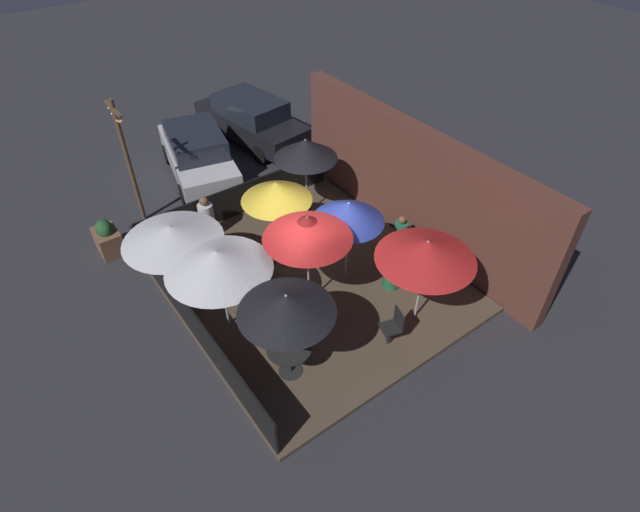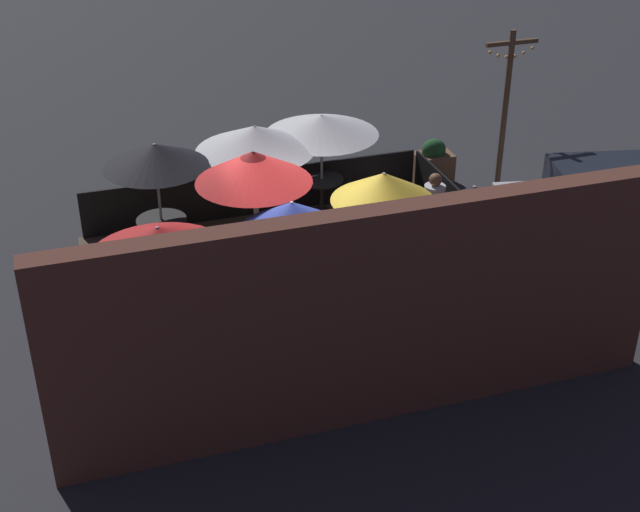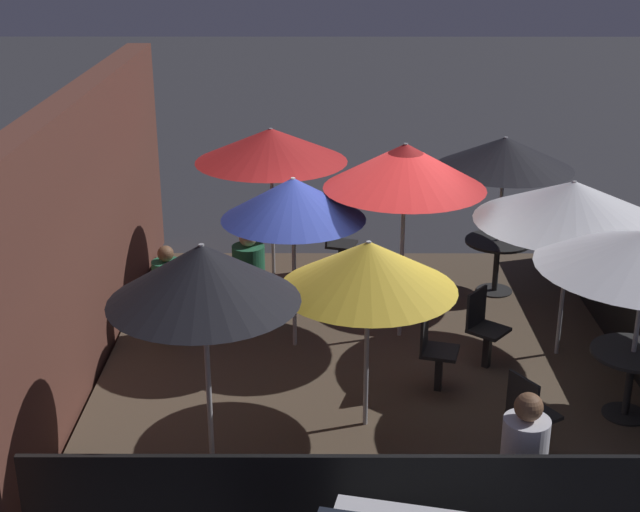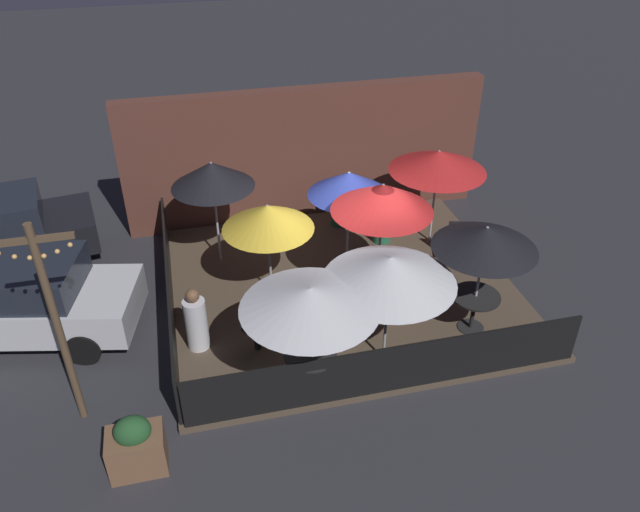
% 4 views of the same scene
% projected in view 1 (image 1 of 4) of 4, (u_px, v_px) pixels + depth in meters
% --- Properties ---
extents(ground_plane, '(60.00, 60.00, 0.00)m').
position_uv_depth(ground_plane, '(309.00, 283.00, 12.53)').
color(ground_plane, '#2D2D33').
extents(patio_deck, '(7.03, 6.25, 0.12)m').
position_uv_depth(patio_deck, '(309.00, 281.00, 12.49)').
color(patio_deck, brown).
rests_on(patio_deck, ground_plane).
extents(building_wall, '(8.63, 0.36, 3.26)m').
position_uv_depth(building_wall, '(413.00, 185.00, 12.96)').
color(building_wall, brown).
rests_on(building_wall, ground_plane).
extents(fence_front, '(6.83, 0.05, 0.95)m').
position_uv_depth(fence_front, '(192.00, 321.00, 10.77)').
color(fence_front, black).
rests_on(fence_front, patio_deck).
extents(fence_side_left, '(0.05, 6.05, 0.95)m').
position_uv_depth(fence_side_left, '(239.00, 200.00, 14.26)').
color(fence_side_left, black).
rests_on(fence_side_left, patio_deck).
extents(patio_umbrella_0, '(2.22, 2.22, 2.09)m').
position_uv_depth(patio_umbrella_0, '(172.00, 234.00, 10.79)').
color(patio_umbrella_0, '#B2B2B7').
rests_on(patio_umbrella_0, patio_deck).
extents(patio_umbrella_1, '(1.86, 1.86, 2.23)m').
position_uv_depth(patio_umbrella_1, '(286.00, 304.00, 9.05)').
color(patio_umbrella_1, '#B2B2B7').
rests_on(patio_umbrella_1, patio_deck).
extents(patio_umbrella_2, '(1.95, 1.95, 2.50)m').
position_uv_depth(patio_umbrella_2, '(307.00, 228.00, 10.42)').
color(patio_umbrella_2, '#B2B2B7').
rests_on(patio_umbrella_2, patio_deck).
extents(patio_umbrella_3, '(2.13, 2.13, 2.25)m').
position_uv_depth(patio_umbrella_3, '(427.00, 250.00, 10.20)').
color(patio_umbrella_3, '#B2B2B7').
rests_on(patio_umbrella_3, patio_deck).
extents(patio_umbrella_4, '(1.72, 1.72, 2.16)m').
position_uv_depth(patio_umbrella_4, '(348.00, 212.00, 11.38)').
color(patio_umbrella_4, '#B2B2B7').
rests_on(patio_umbrella_4, patio_deck).
extents(patio_umbrella_5, '(1.73, 1.73, 2.35)m').
position_uv_depth(patio_umbrella_5, '(306.00, 149.00, 13.24)').
color(patio_umbrella_5, '#B2B2B7').
rests_on(patio_umbrella_5, patio_deck).
extents(patio_umbrella_6, '(2.24, 2.24, 2.18)m').
position_uv_depth(patio_umbrella_6, '(218.00, 260.00, 10.07)').
color(patio_umbrella_6, '#B2B2B7').
rests_on(patio_umbrella_6, patio_deck).
extents(patio_umbrella_7, '(1.78, 1.78, 2.05)m').
position_uv_depth(patio_umbrella_7, '(276.00, 191.00, 12.21)').
color(patio_umbrella_7, '#B2B2B7').
rests_on(patio_umbrella_7, patio_deck).
extents(dining_table_0, '(0.88, 0.88, 0.76)m').
position_uv_depth(dining_table_0, '(182.00, 277.00, 11.64)').
color(dining_table_0, black).
rests_on(dining_table_0, patio_deck).
extents(dining_table_1, '(0.91, 0.91, 0.77)m').
position_uv_depth(dining_table_1, '(289.00, 352.00, 9.97)').
color(dining_table_1, black).
rests_on(dining_table_1, patio_deck).
extents(patio_chair_0, '(0.56, 0.56, 0.94)m').
position_uv_depth(patio_chair_0, '(257.00, 283.00, 11.62)').
color(patio_chair_0, black).
rests_on(patio_chair_0, patio_deck).
extents(patio_chair_1, '(0.49, 0.49, 0.94)m').
position_uv_depth(patio_chair_1, '(268.00, 259.00, 12.25)').
color(patio_chair_1, black).
rests_on(patio_chair_1, patio_deck).
extents(patio_chair_2, '(0.55, 0.55, 0.90)m').
position_uv_depth(patio_chair_2, '(215.00, 244.00, 12.72)').
color(patio_chair_2, black).
rests_on(patio_chair_2, patio_deck).
extents(patio_chair_3, '(0.50, 0.50, 0.93)m').
position_uv_depth(patio_chair_3, '(393.00, 326.00, 10.63)').
color(patio_chair_3, black).
rests_on(patio_chair_3, patio_deck).
extents(patron_0, '(0.60, 0.60, 1.16)m').
position_uv_depth(patron_0, '(393.00, 270.00, 11.97)').
color(patron_0, '#236642').
rests_on(patron_0, patio_deck).
extents(patron_1, '(0.51, 0.51, 1.22)m').
position_uv_depth(patron_1, '(400.00, 238.00, 12.83)').
color(patron_1, '#236642').
rests_on(patron_1, patio_deck).
extents(patron_2, '(0.53, 0.53, 1.27)m').
position_uv_depth(patron_2, '(207.00, 219.00, 13.41)').
color(patron_2, silver).
rests_on(patron_2, patio_deck).
extents(planter_box, '(0.83, 0.58, 1.03)m').
position_uv_depth(planter_box, '(108.00, 239.00, 13.14)').
color(planter_box, brown).
rests_on(planter_box, ground_plane).
extents(light_post, '(1.10, 0.12, 3.64)m').
position_uv_depth(light_post, '(127.00, 157.00, 13.21)').
color(light_post, brown).
rests_on(light_post, ground_plane).
extents(parked_car_0, '(4.50, 2.58, 1.62)m').
position_uv_depth(parked_car_0, '(198.00, 154.00, 15.75)').
color(parked_car_0, silver).
rests_on(parked_car_0, ground_plane).
extents(parked_car_1, '(4.74, 2.35, 1.62)m').
position_uv_depth(parked_car_1, '(251.00, 119.00, 17.58)').
color(parked_car_1, black).
rests_on(parked_car_1, ground_plane).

